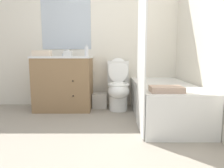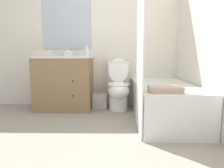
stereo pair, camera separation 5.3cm
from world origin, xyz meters
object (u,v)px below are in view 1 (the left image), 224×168
object	(u,v)px
toilet	(117,87)
hand_towel_folded	(41,53)
wastebasket	(99,101)
vanity_cabinet	(63,82)
tissue_box	(67,54)
bath_towel_folded	(165,89)
sink_faucet	(65,54)
bathtub	(163,101)
soap_dispenser	(86,51)

from	to	relation	value
toilet	hand_towel_folded	size ratio (longest dim) A/B	3.14
wastebasket	vanity_cabinet	bearing A→B (deg)	-172.87
tissue_box	bath_towel_folded	world-z (taller)	tissue_box
sink_faucet	hand_towel_folded	bearing A→B (deg)	-125.50
toilet	wastebasket	xyz separation A→B (m)	(-0.31, 0.11, -0.25)
hand_towel_folded	bath_towel_folded	world-z (taller)	hand_towel_folded
sink_faucet	tissue_box	bearing A→B (deg)	-65.20
sink_faucet	wastebasket	xyz separation A→B (m)	(0.57, -0.14, -0.78)
vanity_cabinet	bathtub	distance (m)	1.59
wastebasket	soap_dispenser	bearing A→B (deg)	-179.25
toilet	bath_towel_folded	distance (m)	1.19
soap_dispenser	toilet	bearing A→B (deg)	-11.94
bath_towel_folded	toilet	bearing A→B (deg)	113.96
sink_faucet	hand_towel_folded	world-z (taller)	sink_faucet
bathtub	tissue_box	bearing A→B (deg)	157.93
tissue_box	bath_towel_folded	size ratio (longest dim) A/B	0.43
soap_dispenser	sink_faucet	bearing A→B (deg)	159.14
sink_faucet	wastebasket	bearing A→B (deg)	-13.36
bathtub	wastebasket	size ratio (longest dim) A/B	6.50
bathtub	hand_towel_folded	bearing A→B (deg)	169.62
vanity_cabinet	hand_towel_folded	distance (m)	0.57
vanity_cabinet	hand_towel_folded	bearing A→B (deg)	-146.96
vanity_cabinet	toilet	xyz separation A→B (m)	(0.88, -0.04, -0.07)
hand_towel_folded	sink_faucet	bearing A→B (deg)	54.50
wastebasket	hand_towel_folded	xyz separation A→B (m)	(-0.85, -0.25, 0.78)
wastebasket	tissue_box	bearing A→B (deg)	179.12
sink_faucet	wastebasket	world-z (taller)	sink_faucet
hand_towel_folded	soap_dispenser	bearing A→B (deg)	21.22
sink_faucet	hand_towel_folded	xyz separation A→B (m)	(-0.28, -0.39, 0.01)
toilet	tissue_box	xyz separation A→B (m)	(-0.82, 0.12, 0.54)
sink_faucet	bath_towel_folded	xyz separation A→B (m)	(1.36, -1.32, -0.38)
toilet	soap_dispenser	xyz separation A→B (m)	(-0.52, 0.11, 0.58)
hand_towel_folded	tissue_box	bearing A→B (deg)	37.70
bathtub	wastebasket	distance (m)	1.10
tissue_box	sink_faucet	bearing A→B (deg)	114.80
toilet	sink_faucet	bearing A→B (deg)	164.27
toilet	hand_towel_folded	bearing A→B (deg)	-173.12
toilet	tissue_box	distance (m)	0.99
wastebasket	tissue_box	size ratio (longest dim) A/B	1.63
toilet	soap_dispenser	size ratio (longest dim) A/B	4.52
tissue_box	hand_towel_folded	size ratio (longest dim) A/B	0.56
toilet	bath_towel_folded	bearing A→B (deg)	-66.04
tissue_box	hand_towel_folded	world-z (taller)	tissue_box
vanity_cabinet	bath_towel_folded	xyz separation A→B (m)	(1.36, -1.12, 0.08)
bathtub	tissue_box	size ratio (longest dim) A/B	10.61
sink_faucet	toilet	size ratio (longest dim) A/B	0.17
wastebasket	hand_towel_folded	distance (m)	1.18
soap_dispenser	bath_towel_folded	world-z (taller)	soap_dispenser
tissue_box	bath_towel_folded	bearing A→B (deg)	-42.65
vanity_cabinet	toilet	size ratio (longest dim) A/B	1.07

